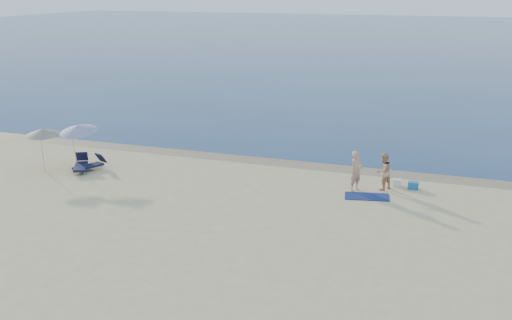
# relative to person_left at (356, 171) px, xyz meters

# --- Properties ---
(sea) EXTENTS (240.00, 160.00, 0.01)m
(sea) POSITION_rel_person_left_xyz_m (-3.81, 83.98, -0.93)
(sea) COLOR navy
(sea) RESTS_ON ground
(wet_sand_strip) EXTENTS (240.00, 1.60, 0.00)m
(wet_sand_strip) POSITION_rel_person_left_xyz_m (-3.81, 3.38, -0.93)
(wet_sand_strip) COLOR #847254
(wet_sand_strip) RESTS_ON ground
(person_left) EXTENTS (0.70, 0.81, 1.86)m
(person_left) POSITION_rel_person_left_xyz_m (0.00, 0.00, 0.00)
(person_left) COLOR tan
(person_left) RESTS_ON ground
(person_right) EXTENTS (1.01, 1.06, 1.72)m
(person_right) POSITION_rel_person_left_xyz_m (1.12, 0.65, -0.07)
(person_right) COLOR tan
(person_right) RESTS_ON ground
(beach_towel) EXTENTS (2.11, 1.44, 0.03)m
(beach_towel) POSITION_rel_person_left_xyz_m (0.66, -0.66, -0.91)
(beach_towel) COLOR #0F1D4F
(beach_towel) RESTS_ON ground
(white_bag) EXTENTS (0.42, 0.37, 0.32)m
(white_bag) POSITION_rel_person_left_xyz_m (1.67, 1.40, -0.77)
(white_bag) COLOR white
(white_bag) RESTS_ON ground
(blue_cooler) EXTENTS (0.51, 0.39, 0.34)m
(blue_cooler) POSITION_rel_person_left_xyz_m (2.44, 1.17, -0.76)
(blue_cooler) COLOR #1C5F9C
(blue_cooler) RESTS_ON ground
(umbrella_near) EXTENTS (1.90, 1.92, 2.49)m
(umbrella_near) POSITION_rel_person_left_xyz_m (-13.83, -1.31, 1.17)
(umbrella_near) COLOR silver
(umbrella_near) RESTS_ON ground
(umbrella_far) EXTENTS (2.15, 2.17, 2.27)m
(umbrella_far) POSITION_rel_person_left_xyz_m (-15.35, -2.10, 1.06)
(umbrella_far) COLOR silver
(umbrella_far) RESTS_ON ground
(lounger_left) EXTENTS (1.45, 1.91, 0.82)m
(lounger_left) POSITION_rel_person_left_xyz_m (-13.65, -1.54, -0.63)
(lounger_left) COLOR #141739
(lounger_left) RESTS_ON ground
(lounger_right) EXTENTS (1.17, 1.81, 0.76)m
(lounger_right) POSITION_rel_person_left_xyz_m (-13.24, -1.31, -0.65)
(lounger_right) COLOR #121833
(lounger_right) RESTS_ON ground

